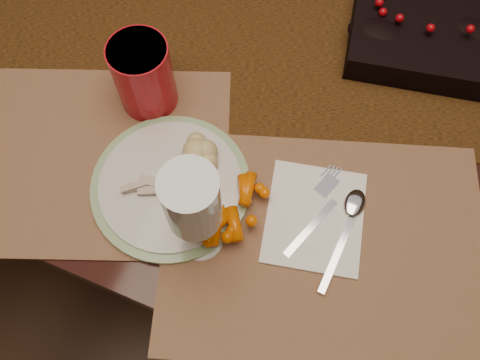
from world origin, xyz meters
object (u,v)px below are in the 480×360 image
at_px(centerpiece, 453,42).
at_px(turkey_shreds, 147,185).
at_px(dining_table, 274,142).
at_px(placemat_main, 325,245).
at_px(baby_carrots, 210,201).
at_px(mashed_potatoes, 198,149).
at_px(napkin, 315,217).
at_px(wine_glass, 195,215).
at_px(dinner_plate, 171,185).
at_px(red_cup, 144,76).

bearing_deg(centerpiece, turkey_shreds, -129.88).
xyz_separation_m(dining_table, placemat_main, (0.18, -0.33, 0.38)).
xyz_separation_m(placemat_main, baby_carrots, (-0.17, -0.01, 0.03)).
relative_size(mashed_potatoes, napkin, 0.46).
xyz_separation_m(dining_table, centerpiece, (0.26, 0.07, 0.41)).
distance_m(dining_table, placemat_main, 0.53).
height_order(baby_carrots, wine_glass, wine_glass).
bearing_deg(baby_carrots, turkey_shreds, -172.85).
bearing_deg(dining_table, wine_glass, -88.67).
bearing_deg(baby_carrots, dinner_plate, 174.30).
relative_size(placemat_main, mashed_potatoes, 6.24).
height_order(dinner_plate, wine_glass, wine_glass).
distance_m(baby_carrots, red_cup, 0.22).
height_order(baby_carrots, napkin, baby_carrots).
bearing_deg(wine_glass, napkin, 32.73).
xyz_separation_m(dinner_plate, mashed_potatoes, (0.02, 0.06, 0.03)).
bearing_deg(baby_carrots, dining_table, 90.90).
relative_size(baby_carrots, red_cup, 0.93).
distance_m(centerpiece, napkin, 0.38).
bearing_deg(dinner_plate, placemat_main, 0.97).
relative_size(baby_carrots, wine_glass, 0.58).
relative_size(dining_table, mashed_potatoes, 24.27).
distance_m(dining_table, baby_carrots, 0.53).
xyz_separation_m(centerpiece, mashed_potatoes, (-0.30, -0.34, 0.00)).
bearing_deg(wine_glass, mashed_potatoes, 114.65).
xyz_separation_m(baby_carrots, napkin, (0.15, 0.04, -0.02)).
xyz_separation_m(centerpiece, red_cup, (-0.42, -0.27, 0.03)).
bearing_deg(turkey_shreds, centerpiece, 50.12).
bearing_deg(red_cup, napkin, -16.40).
relative_size(dining_table, wine_glass, 9.08).
bearing_deg(mashed_potatoes, red_cup, 149.74).
bearing_deg(napkin, dinner_plate, 177.28).
height_order(placemat_main, dinner_plate, dinner_plate).
height_order(baby_carrots, red_cup, red_cup).
height_order(dining_table, napkin, napkin).
bearing_deg(mashed_potatoes, dining_table, 81.00).
relative_size(dining_table, placemat_main, 3.89).
bearing_deg(mashed_potatoes, dinner_plate, -109.73).
height_order(baby_carrots, mashed_potatoes, mashed_potatoes).
bearing_deg(napkin, turkey_shreds, -179.41).
bearing_deg(mashed_potatoes, turkey_shreds, -121.54).
height_order(dining_table, dinner_plate, dinner_plate).
distance_m(turkey_shreds, wine_glass, 0.13).
height_order(napkin, red_cup, red_cup).
height_order(placemat_main, red_cup, red_cup).
distance_m(dining_table, dinner_plate, 0.51).
distance_m(napkin, red_cup, 0.33).
distance_m(mashed_potatoes, wine_glass, 0.14).
distance_m(dining_table, napkin, 0.50).
bearing_deg(dining_table, centerpiece, 15.09).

